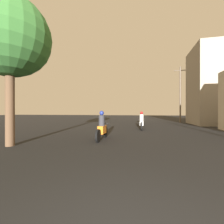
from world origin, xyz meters
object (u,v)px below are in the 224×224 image
object	(u,v)px
motorcycle_red	(142,120)
building_right_far	(219,86)
motorcycle_orange	(102,128)
motorcycle_white	(142,122)
street_tree	(10,38)
utility_pole_far	(180,93)

from	to	relation	value
motorcycle_red	building_right_far	bearing A→B (deg)	8.08
motorcycle_orange	motorcycle_white	distance (m)	5.43
motorcycle_white	street_tree	world-z (taller)	street_tree
motorcycle_orange	street_tree	distance (m)	5.84
motorcycle_red	motorcycle_orange	bearing A→B (deg)	-106.33
motorcycle_red	street_tree	size ratio (longest dim) A/B	0.32
building_right_far	street_tree	world-z (taller)	building_right_far
motorcycle_white	street_tree	bearing A→B (deg)	-132.23
motorcycle_red	utility_pole_far	size ratio (longest dim) A/B	0.27
motorcycle_orange	motorcycle_red	world-z (taller)	motorcycle_orange
motorcycle_white	utility_pole_far	size ratio (longest dim) A/B	0.27
motorcycle_orange	motorcycle_red	distance (m)	9.75
motorcycle_white	motorcycle_red	xyz separation A→B (m)	(0.01, 4.50, -0.01)
motorcycle_red	building_right_far	size ratio (longest dim) A/B	0.23
motorcycle_white	street_tree	distance (m)	10.04
motorcycle_red	street_tree	xyz separation A→B (m)	(-5.56, -11.79, 4.11)
utility_pole_far	motorcycle_white	bearing A→B (deg)	-119.31
street_tree	motorcycle_red	bearing A→B (deg)	64.76
building_right_far	utility_pole_far	xyz separation A→B (m)	(-3.49, 2.70, -0.47)
motorcycle_orange	motorcycle_white	world-z (taller)	motorcycle_orange
motorcycle_orange	utility_pole_far	xyz separation A→B (m)	(7.13, 14.11, 3.34)
motorcycle_orange	utility_pole_far	size ratio (longest dim) A/B	0.28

